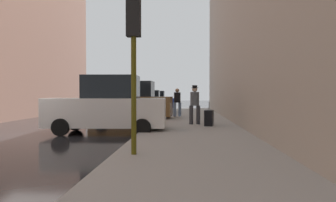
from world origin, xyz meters
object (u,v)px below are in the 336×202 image
object	(u,v)px
parked_bronze_suv	(132,103)
pedestrian_with_beanie	(195,103)
pedestrian_in_jeans	(177,101)
rolling_suitcase	(209,118)
parked_dark_green_sedan	(145,103)
parked_blue_sedan	(152,101)
fire_hydrant	(161,114)
parked_white_van	(108,107)
traffic_light	(134,41)

from	to	relation	value
parked_bronze_suv	pedestrian_with_beanie	xyz separation A→B (m)	(3.47, -3.66, 0.10)
pedestrian_with_beanie	pedestrian_in_jeans	world-z (taller)	pedestrian_with_beanie
pedestrian_with_beanie	rolling_suitcase	world-z (taller)	pedestrian_with_beanie
rolling_suitcase	pedestrian_with_beanie	bearing A→B (deg)	129.26
parked_bronze_suv	parked_dark_green_sedan	distance (m)	5.73
pedestrian_with_beanie	pedestrian_in_jeans	distance (m)	5.13
parked_blue_sedan	rolling_suitcase	world-z (taller)	parked_blue_sedan
parked_dark_green_sedan	pedestrian_with_beanie	world-z (taller)	pedestrian_with_beanie
parked_dark_green_sedan	fire_hydrant	bearing A→B (deg)	-76.54
parked_white_van	pedestrian_in_jeans	xyz separation A→B (m)	(2.55, 7.37, 0.07)
parked_bronze_suv	parked_dark_green_sedan	world-z (taller)	parked_bronze_suv
parked_dark_green_sedan	pedestrian_with_beanie	bearing A→B (deg)	-69.72
parked_white_van	traffic_light	distance (m)	5.77
parked_bronze_suv	pedestrian_in_jeans	xyz separation A→B (m)	(2.55, 1.39, 0.07)
parked_dark_green_sedan	traffic_light	world-z (taller)	traffic_light
parked_blue_sedan	fire_hydrant	world-z (taller)	parked_blue_sedan
fire_hydrant	pedestrian_with_beanie	size ratio (longest dim) A/B	0.40
parked_white_van	traffic_light	size ratio (longest dim) A/B	1.29
fire_hydrant	pedestrian_with_beanie	distance (m)	2.57
traffic_light	parked_bronze_suv	bearing A→B (deg)	99.42
parked_dark_green_sedan	traffic_light	distance (m)	17.10
pedestrian_in_jeans	parked_bronze_suv	bearing A→B (deg)	-151.45
parked_white_van	parked_blue_sedan	xyz separation A→B (m)	(0.00, 17.53, -0.18)
parked_dark_green_sedan	parked_blue_sedan	size ratio (longest dim) A/B	1.00
parked_bronze_suv	parked_white_van	bearing A→B (deg)	-90.00
fire_hydrant	rolling_suitcase	bearing A→B (deg)	-48.76
rolling_suitcase	fire_hydrant	bearing A→B (deg)	131.24
parked_white_van	parked_blue_sedan	distance (m)	17.54
parked_white_van	fire_hydrant	bearing A→B (deg)	66.63
parked_white_van	parked_blue_sedan	bearing A→B (deg)	90.00
rolling_suitcase	parked_bronze_suv	bearing A→B (deg)	132.82
parked_blue_sedan	traffic_light	size ratio (longest dim) A/B	1.17
parked_blue_sedan	pedestrian_with_beanie	xyz separation A→B (m)	(3.47, -15.21, 0.29)
traffic_light	parked_dark_green_sedan	bearing A→B (deg)	96.26
parked_blue_sedan	traffic_light	bearing A→B (deg)	-85.34
pedestrian_with_beanie	pedestrian_in_jeans	size ratio (longest dim) A/B	1.04
parked_dark_green_sedan	traffic_light	xyz separation A→B (m)	(1.85, -16.90, 1.91)
parked_blue_sedan	traffic_light	world-z (taller)	traffic_light
parked_dark_green_sedan	pedestrian_with_beanie	xyz separation A→B (m)	(3.47, -9.38, 0.29)
parked_white_van	parked_bronze_suv	xyz separation A→B (m)	(-0.00, 5.98, 0.00)
parked_white_van	parked_dark_green_sedan	distance (m)	11.71
parked_dark_green_sedan	pedestrian_in_jeans	xyz separation A→B (m)	(2.55, -4.34, 0.26)
parked_bronze_suv	rolling_suitcase	bearing A→B (deg)	-47.18
parked_white_van	traffic_light	xyz separation A→B (m)	(1.85, -5.19, 1.73)
parked_dark_green_sedan	fire_hydrant	world-z (taller)	parked_dark_green_sedan
parked_blue_sedan	pedestrian_in_jeans	xyz separation A→B (m)	(2.55, -10.17, 0.26)
parked_bronze_suv	parked_dark_green_sedan	bearing A→B (deg)	90.00
parked_bronze_suv	fire_hydrant	size ratio (longest dim) A/B	6.63
parked_blue_sedan	traffic_light	xyz separation A→B (m)	(1.85, -22.72, 1.91)
parked_white_van	pedestrian_in_jeans	distance (m)	7.80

